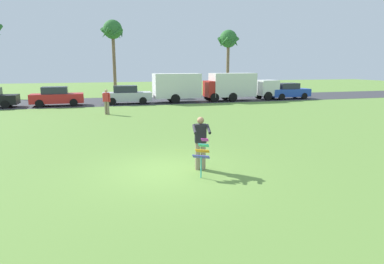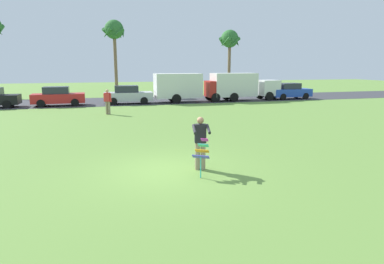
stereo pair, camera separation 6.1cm
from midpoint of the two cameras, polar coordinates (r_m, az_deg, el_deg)
The scene contains 12 objects.
ground_plane at distance 10.75m, azimuth -4.02°, elevation -6.66°, with size 120.00×120.00×0.00m, color olive.
road_strip at distance 32.37m, azimuth -11.88°, elevation 5.23°, with size 120.00×8.00×0.01m, color #38383D.
person_kite_flyer at distance 10.60m, azimuth 1.62°, elevation -1.58°, with size 0.62×0.72×1.73m.
kite_held at distance 10.01m, azimuth 1.92°, elevation -3.48°, with size 0.64×0.73×1.13m.
parked_car_red at distance 30.04m, azimuth -22.00°, elevation 5.67°, with size 4.24×1.92×1.60m.
parked_car_silver at distance 29.94m, azimuth -10.92°, elevation 6.27°, with size 4.26×1.95×1.60m.
parked_truck_red_cab at distance 30.78m, azimuth -0.88°, elevation 7.80°, with size 6.70×2.12×2.62m.
parked_truck_white_box at distance 32.60m, azimuth 8.57°, elevation 7.87°, with size 6.74×2.21×2.62m.
parked_car_blue at distance 35.11m, azimuth 16.51°, elevation 6.73°, with size 4.26×1.95×1.60m.
palm_tree_right_near at distance 39.54m, azimuth -13.19°, elevation 16.31°, with size 2.58×2.71×8.33m.
palm_tree_centre_far at distance 41.65m, azimuth 6.55°, elevation 15.26°, with size 2.58×2.71×7.56m.
person_walker_near at distance 23.62m, azimuth -14.25°, elevation 5.20°, with size 0.51×0.36×1.73m.
Camera 2 is at (-1.97, -10.04, 3.32)m, focal length 30.99 mm.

